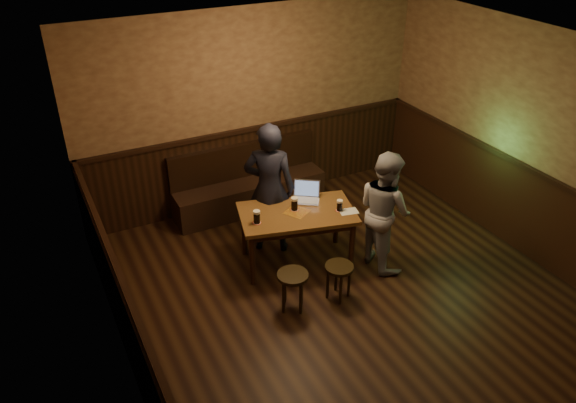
{
  "coord_description": "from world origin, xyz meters",
  "views": [
    {
      "loc": [
        -2.91,
        -3.8,
        4.22
      ],
      "look_at": [
        -0.4,
        1.15,
        0.97
      ],
      "focal_mm": 35.0,
      "sensor_mm": 36.0,
      "label": 1
    }
  ],
  "objects_px": {
    "person_suit": "(270,189)",
    "stool_right": "(339,272)",
    "bench": "(249,189)",
    "pint_right": "(340,205)",
    "pub_table": "(297,219)",
    "stool_left": "(293,281)",
    "pint_left": "(257,217)",
    "laptop": "(306,195)",
    "pint_mid": "(294,204)",
    "person_grey": "(385,210)"
  },
  "relations": [
    {
      "from": "person_suit",
      "to": "pub_table",
      "type": "bearing_deg",
      "value": 140.75
    },
    {
      "from": "pint_right",
      "to": "person_grey",
      "type": "height_order",
      "value": "person_grey"
    },
    {
      "from": "person_suit",
      "to": "pint_left",
      "type": "bearing_deg",
      "value": 82.51
    },
    {
      "from": "bench",
      "to": "stool_left",
      "type": "height_order",
      "value": "bench"
    },
    {
      "from": "stool_left",
      "to": "person_suit",
      "type": "height_order",
      "value": "person_suit"
    },
    {
      "from": "pint_right",
      "to": "pint_left",
      "type": "bearing_deg",
      "value": 168.9
    },
    {
      "from": "bench",
      "to": "laptop",
      "type": "xyz_separation_m",
      "value": [
        0.24,
        -1.28,
        0.48
      ]
    },
    {
      "from": "pint_left",
      "to": "person_grey",
      "type": "relative_size",
      "value": 0.11
    },
    {
      "from": "person_suit",
      "to": "stool_right",
      "type": "bearing_deg",
      "value": 133.74
    },
    {
      "from": "stool_left",
      "to": "stool_right",
      "type": "relative_size",
      "value": 1.07
    },
    {
      "from": "pint_right",
      "to": "laptop",
      "type": "xyz_separation_m",
      "value": [
        -0.23,
        0.42,
        -0.01
      ]
    },
    {
      "from": "stool_left",
      "to": "pint_right",
      "type": "relative_size",
      "value": 3.26
    },
    {
      "from": "pint_right",
      "to": "bench",
      "type": "bearing_deg",
      "value": 105.41
    },
    {
      "from": "bench",
      "to": "person_suit",
      "type": "distance_m",
      "value": 1.19
    },
    {
      "from": "bench",
      "to": "pub_table",
      "type": "relative_size",
      "value": 1.45
    },
    {
      "from": "pub_table",
      "to": "stool_left",
      "type": "xyz_separation_m",
      "value": [
        -0.44,
        -0.75,
        -0.26
      ]
    },
    {
      "from": "pub_table",
      "to": "person_suit",
      "type": "xyz_separation_m",
      "value": [
        -0.15,
        0.45,
        0.23
      ]
    },
    {
      "from": "pint_mid",
      "to": "laptop",
      "type": "bearing_deg",
      "value": 32.74
    },
    {
      "from": "person_grey",
      "to": "laptop",
      "type": "bearing_deg",
      "value": 44.98
    },
    {
      "from": "pint_left",
      "to": "pint_right",
      "type": "xyz_separation_m",
      "value": [
        1.0,
        -0.2,
        -0.01
      ]
    },
    {
      "from": "stool_left",
      "to": "pint_right",
      "type": "height_order",
      "value": "pint_right"
    },
    {
      "from": "pint_mid",
      "to": "person_grey",
      "type": "relative_size",
      "value": 0.11
    },
    {
      "from": "pint_mid",
      "to": "laptop",
      "type": "relative_size",
      "value": 0.41
    },
    {
      "from": "pub_table",
      "to": "pint_mid",
      "type": "bearing_deg",
      "value": 110.69
    },
    {
      "from": "bench",
      "to": "pub_table",
      "type": "height_order",
      "value": "bench"
    },
    {
      "from": "pub_table",
      "to": "pint_right",
      "type": "relative_size",
      "value": 10.53
    },
    {
      "from": "pub_table",
      "to": "pint_right",
      "type": "height_order",
      "value": "pint_right"
    },
    {
      "from": "bench",
      "to": "pint_right",
      "type": "height_order",
      "value": "bench"
    },
    {
      "from": "pint_left",
      "to": "pint_mid",
      "type": "xyz_separation_m",
      "value": [
        0.52,
        0.06,
        0.0
      ]
    },
    {
      "from": "pint_left",
      "to": "laptop",
      "type": "height_order",
      "value": "laptop"
    },
    {
      "from": "pint_right",
      "to": "stool_left",
      "type": "bearing_deg",
      "value": -149.13
    },
    {
      "from": "pint_right",
      "to": "laptop",
      "type": "bearing_deg",
      "value": 118.69
    },
    {
      "from": "pub_table",
      "to": "laptop",
      "type": "relative_size",
      "value": 3.66
    },
    {
      "from": "stool_left",
      "to": "pint_left",
      "type": "height_order",
      "value": "pint_left"
    },
    {
      "from": "stool_right",
      "to": "person_grey",
      "type": "relative_size",
      "value": 0.29
    },
    {
      "from": "bench",
      "to": "pub_table",
      "type": "xyz_separation_m",
      "value": [
        0.0,
        -1.49,
        0.33
      ]
    },
    {
      "from": "pub_table",
      "to": "pint_left",
      "type": "relative_size",
      "value": 9.23
    },
    {
      "from": "pub_table",
      "to": "person_grey",
      "type": "height_order",
      "value": "person_grey"
    },
    {
      "from": "pint_left",
      "to": "person_suit",
      "type": "bearing_deg",
      "value": 50.21
    },
    {
      "from": "stool_left",
      "to": "person_grey",
      "type": "relative_size",
      "value": 0.31
    },
    {
      "from": "bench",
      "to": "pint_right",
      "type": "relative_size",
      "value": 15.24
    },
    {
      "from": "stool_left",
      "to": "laptop",
      "type": "distance_m",
      "value": 1.25
    },
    {
      "from": "stool_right",
      "to": "pub_table",
      "type": "bearing_deg",
      "value": 97.45
    },
    {
      "from": "pint_left",
      "to": "pint_right",
      "type": "bearing_deg",
      "value": -11.1
    },
    {
      "from": "stool_right",
      "to": "pint_right",
      "type": "xyz_separation_m",
      "value": [
        0.36,
        0.62,
        0.45
      ]
    },
    {
      "from": "stool_right",
      "to": "pint_mid",
      "type": "height_order",
      "value": "pint_mid"
    },
    {
      "from": "stool_right",
      "to": "pint_left",
      "type": "height_order",
      "value": "pint_left"
    },
    {
      "from": "pint_mid",
      "to": "pint_left",
      "type": "bearing_deg",
      "value": -173.13
    },
    {
      "from": "person_grey",
      "to": "bench",
      "type": "bearing_deg",
      "value": 24.86
    },
    {
      "from": "pint_mid",
      "to": "stool_right",
      "type": "bearing_deg",
      "value": -82.61
    }
  ]
}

